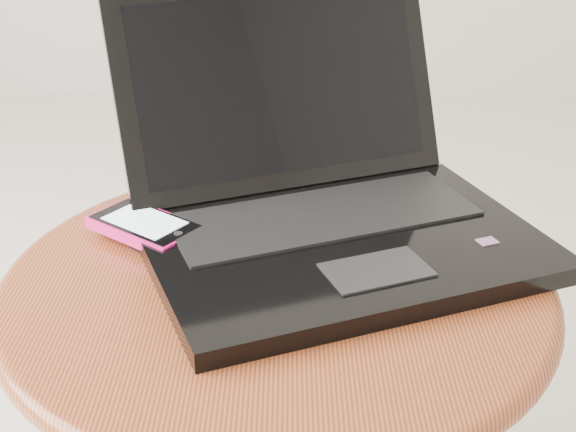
{
  "coord_description": "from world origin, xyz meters",
  "views": [
    {
      "loc": [
        0.01,
        -0.68,
        0.85
      ],
      "look_at": [
        0.01,
        0.02,
        0.5
      ],
      "focal_mm": 49.48,
      "sensor_mm": 36.0,
      "label": 1
    }
  ],
  "objects": [
    {
      "name": "table",
      "position": [
        0.0,
        0.01,
        0.35
      ],
      "size": [
        0.56,
        0.56,
        0.44
      ],
      "color": "#4F2816",
      "rests_on": "ground"
    },
    {
      "name": "phone_black",
      "position": [
        -0.13,
        0.08,
        0.45
      ],
      "size": [
        0.12,
        0.12,
        0.01
      ],
      "color": "black",
      "rests_on": "table"
    },
    {
      "name": "phone_pink",
      "position": [
        -0.14,
        0.08,
        0.46
      ],
      "size": [
        0.14,
        0.12,
        0.01
      ],
      "color": "#EC1876",
      "rests_on": "phone_black"
    },
    {
      "name": "laptop",
      "position": [
        0.05,
        0.1,
        0.49
      ],
      "size": [
        0.5,
        0.49,
        0.25
      ],
      "color": "black",
      "rests_on": "table"
    }
  ]
}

